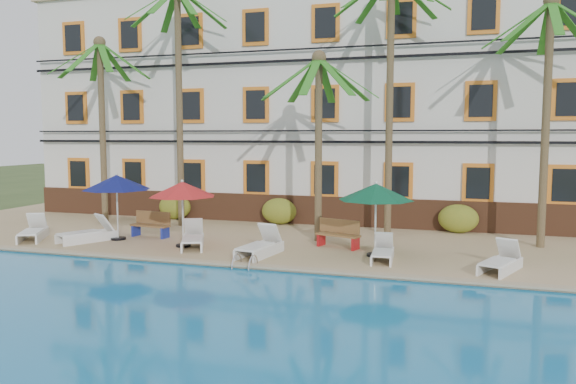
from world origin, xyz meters
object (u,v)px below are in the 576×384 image
(palm_b, at_px, (179,75))
(palm_c, at_px, (319,118))
(palm_a, at_px, (102,104))
(lounger_d, at_px, (260,246))
(bench_right, at_px, (339,233))
(lounger_f, at_px, (501,261))
(umbrella_green, at_px, (376,192))
(palm_e, at_px, (547,87))
(umbrella_red, at_px, (182,190))
(lounger_a, at_px, (33,231))
(umbrella_blue, at_px, (117,183))
(pool_ladder, at_px, (245,267))
(bench_left, at_px, (152,224))
(palm_d, at_px, (390,69))
(lounger_e, at_px, (383,252))
(lounger_c, at_px, (193,238))
(lounger_b, at_px, (88,233))

(palm_b, height_order, palm_c, palm_b)
(palm_a, relative_size, lounger_d, 3.76)
(palm_a, distance_m, palm_c, 9.90)
(palm_a, xyz_separation_m, palm_b, (3.57, 0.14, 1.12))
(palm_b, distance_m, bench_right, 9.49)
(palm_a, relative_size, palm_c, 1.18)
(lounger_d, xyz_separation_m, lounger_f, (6.99, 0.02, -0.03))
(umbrella_green, bearing_deg, palm_e, 30.73)
(palm_c, distance_m, palm_e, 7.50)
(umbrella_red, bearing_deg, palm_b, 118.60)
(lounger_a, height_order, bench_right, bench_right)
(umbrella_blue, bearing_deg, bench_right, 6.98)
(umbrella_green, distance_m, lounger_f, 4.08)
(palm_b, bearing_deg, palm_a, -177.70)
(umbrella_blue, relative_size, pool_ladder, 3.22)
(umbrella_blue, relative_size, bench_left, 1.55)
(lounger_d, bearing_deg, pool_ladder, -86.25)
(palm_d, distance_m, palm_e, 5.27)
(lounger_f, height_order, pool_ladder, lounger_f)
(umbrella_green, bearing_deg, palm_a, 164.30)
(palm_a, xyz_separation_m, lounger_e, (12.39, -3.93, -4.76))
(palm_a, height_order, lounger_c, palm_a)
(palm_a, xyz_separation_m, palm_e, (17.14, -0.38, 0.24))
(palm_a, relative_size, bench_right, 4.97)
(umbrella_blue, distance_m, lounger_c, 3.65)
(lounger_c, bearing_deg, lounger_e, -1.29)
(lounger_a, height_order, lounger_c, lounger_a)
(lounger_f, relative_size, bench_left, 1.25)
(lounger_a, height_order, pool_ladder, lounger_a)
(umbrella_green, relative_size, lounger_a, 1.15)
(umbrella_red, xyz_separation_m, bench_right, (5.02, 1.41, -1.45))
(bench_right, distance_m, pool_ladder, 4.07)
(lounger_a, bearing_deg, lounger_f, -0.37)
(palm_b, distance_m, lounger_b, 7.30)
(palm_e, distance_m, lounger_d, 10.59)
(lounger_b, height_order, lounger_c, lounger_b)
(lounger_c, height_order, bench_left, bench_left)
(palm_d, relative_size, lounger_b, 4.68)
(palm_e, bearing_deg, lounger_d, -154.81)
(umbrella_blue, relative_size, lounger_a, 1.19)
(palm_b, distance_m, palm_c, 6.66)
(palm_d, relative_size, palm_e, 1.18)
(lounger_a, bearing_deg, palm_a, 90.01)
(lounger_b, xyz_separation_m, lounger_f, (13.56, -0.37, -0.02))
(umbrella_red, distance_m, lounger_e, 6.88)
(palm_c, xyz_separation_m, umbrella_blue, (-6.87, -1.92, -2.27))
(umbrella_blue, relative_size, lounger_b, 1.15)
(lounger_c, distance_m, lounger_f, 9.61)
(palm_b, relative_size, bench_right, 6.22)
(lounger_e, bearing_deg, umbrella_blue, 176.51)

